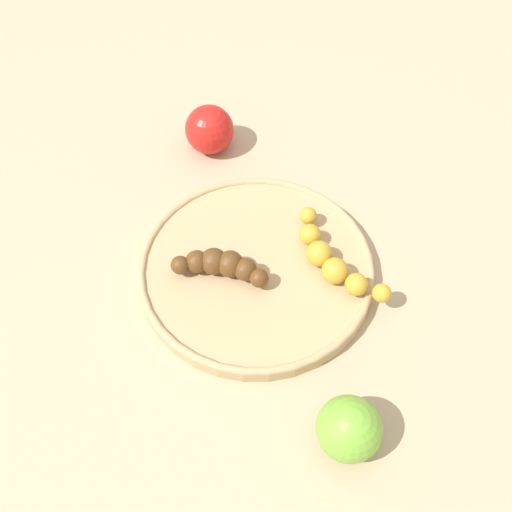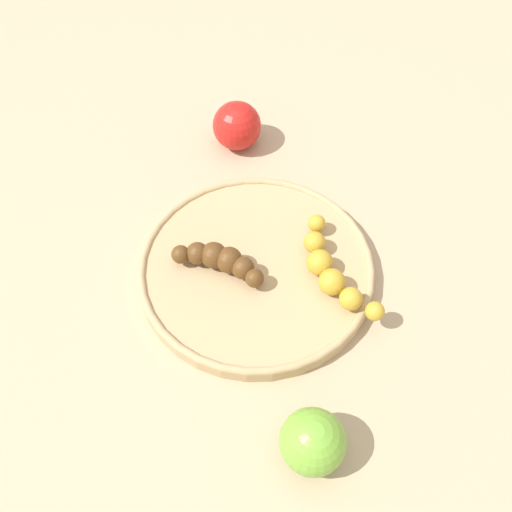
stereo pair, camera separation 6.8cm
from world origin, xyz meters
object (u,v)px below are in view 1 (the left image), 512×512
fruit_bowl (256,268)px  apple_red (209,130)px  apple_green (349,429)px  banana_overripe (221,265)px  banana_spotted (331,259)px

fruit_bowl → apple_red: bearing=-112.8°
fruit_bowl → apple_green: 0.23m
banana_overripe → apple_green: bearing=-134.5°
apple_red → banana_overripe: bearing=56.7°
banana_overripe → banana_spotted: bearing=-75.2°
apple_green → fruit_bowl: bearing=-105.4°
banana_spotted → apple_red: (-0.02, -0.28, 0.00)m
fruit_bowl → apple_red: size_ratio=4.12×
banana_overripe → apple_red: apple_red is taller
fruit_bowl → apple_red: apple_red is taller
banana_overripe → apple_red: size_ratio=1.37×
banana_spotted → apple_red: 0.28m
banana_overripe → apple_green: apple_green is taller
banana_spotted → apple_green: bearing=56.3°
banana_spotted → apple_red: bearing=-89.5°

